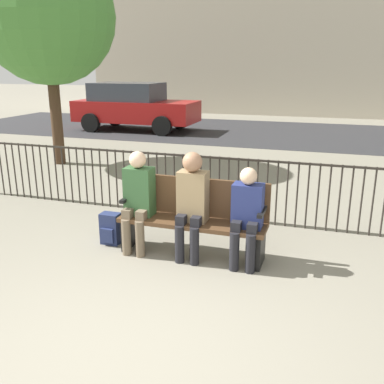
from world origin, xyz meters
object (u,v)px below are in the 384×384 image
Objects in this scene: backpack at (110,229)px; seated_person_0 at (138,197)px; park_bench at (194,215)px; tree_0 at (47,16)px; seated_person_2 at (247,212)px; seated_person_1 at (192,200)px; parked_car_0 at (134,106)px.

seated_person_0 is at bearing -7.71° from backpack.
seated_person_0 is at bearing -169.28° from park_bench.
backpack is 0.09× the size of tree_0.
seated_person_2 is at bearing -0.24° from seated_person_0.
seated_person_0 reaches higher than park_bench.
seated_person_2 is at bearing -2.09° from backpack.
park_bench is 0.69m from seated_person_2.
seated_person_2 is (0.65, -0.01, -0.08)m from seated_person_1.
parked_car_0 reaches higher than backpack.
park_bench is 1.14m from backpack.
seated_person_0 is at bearing -45.26° from tree_0.
backpack is (-1.10, -0.07, -0.30)m from park_bench.
backpack is at bearing -48.27° from tree_0.
seated_person_1 is 0.65m from seated_person_2.
seated_person_1 is 6.43m from tree_0.
seated_person_0 is 0.30× the size of parked_car_0.
seated_person_2 reaches higher than park_bench.
seated_person_2 is at bearing -36.87° from tree_0.
park_bench is at bearing -60.52° from parked_car_0.
parked_car_0 is at bearing 115.85° from seated_person_0.
backpack is 5.91m from tree_0.
seated_person_1 is (0.68, 0.00, 0.03)m from seated_person_0.
seated_person_2 reaches higher than backpack.
tree_0 is (-3.82, 3.86, 2.51)m from seated_person_0.
seated_person_2 is 0.25× the size of tree_0.
tree_0 is 5.84m from parked_car_0.
park_bench is 1.42× the size of seated_person_0.
seated_person_0 reaches higher than seated_person_2.
tree_0 is at bearing -83.39° from parked_car_0.
tree_0 reaches higher than seated_person_1.
seated_person_1 reaches higher than park_bench.
seated_person_1 is at bearing -60.80° from parked_car_0.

